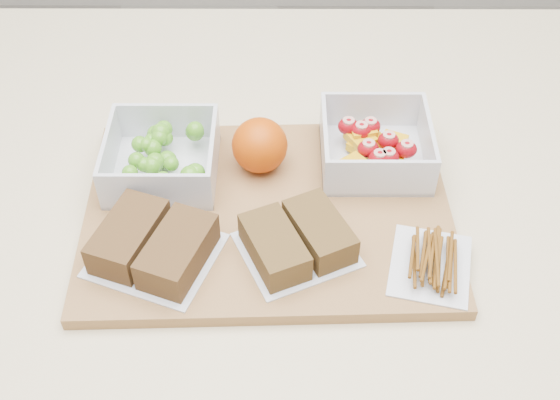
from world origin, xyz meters
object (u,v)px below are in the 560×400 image
at_px(cutting_board, 268,213).
at_px(sandwich_bag_center, 297,240).
at_px(fruit_container, 375,147).
at_px(sandwich_bag_left, 153,245).
at_px(orange, 260,145).
at_px(grape_container, 164,157).
at_px(pretzel_bag, 432,259).

bearing_deg(cutting_board, sandwich_bag_center, -64.65).
xyz_separation_m(cutting_board, sandwich_bag_center, (0.03, -0.06, 0.03)).
bearing_deg(fruit_container, sandwich_bag_left, -148.20).
bearing_deg(orange, grape_container, -175.10).
bearing_deg(sandwich_bag_center, cutting_board, 117.12).
height_order(grape_container, pretzel_bag, grape_container).
relative_size(cutting_board, grape_container, 3.26).
distance_m(fruit_container, sandwich_bag_left, 0.29).
relative_size(grape_container, pretzel_bag, 1.11).
distance_m(sandwich_bag_left, sandwich_bag_center, 0.15).
bearing_deg(sandwich_bag_left, sandwich_bag_center, 3.23).
xyz_separation_m(fruit_container, orange, (-0.14, -0.01, 0.01)).
height_order(grape_container, fruit_container, same).
bearing_deg(sandwich_bag_center, fruit_container, 56.57).
distance_m(grape_container, fruit_container, 0.25).
bearing_deg(sandwich_bag_left, fruit_container, 31.80).
xyz_separation_m(orange, sandwich_bag_center, (0.04, -0.13, -0.02)).
height_order(orange, sandwich_bag_left, orange).
relative_size(cutting_board, pretzel_bag, 3.60).
xyz_separation_m(fruit_container, sandwich_bag_center, (-0.10, -0.15, -0.00)).
distance_m(orange, pretzel_bag, 0.24).
height_order(fruit_container, pretzel_bag, fruit_container).
distance_m(cutting_board, sandwich_bag_left, 0.14).
distance_m(cutting_board, pretzel_bag, 0.19).
distance_m(grape_container, pretzel_bag, 0.33).
bearing_deg(grape_container, orange, 4.90).
bearing_deg(grape_container, cutting_board, -26.29).
height_order(grape_container, sandwich_bag_center, grape_container).
relative_size(grape_container, sandwich_bag_center, 0.87).
bearing_deg(pretzel_bag, fruit_container, 105.31).
bearing_deg(cutting_board, grape_container, 151.95).
bearing_deg(pretzel_bag, orange, 139.86).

